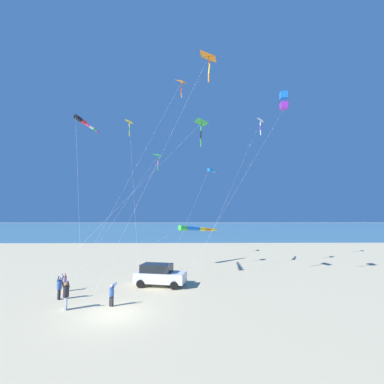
{
  "coord_description": "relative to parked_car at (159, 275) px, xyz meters",
  "views": [
    {
      "loc": [
        -16.7,
        -4.5,
        5.87
      ],
      "look_at": [
        12.26,
        -4.94,
        8.72
      ],
      "focal_mm": 24.48,
      "sensor_mm": 36.0,
      "label": 1
    }
  ],
  "objects": [
    {
      "name": "person_adult_flyer",
      "position": [
        -5.86,
        5.36,
        0.07
      ],
      "size": [
        0.6,
        0.49,
        1.88
      ],
      "color": "silver",
      "rests_on": "ground_plane"
    },
    {
      "name": "kite_delta_orange_high_right",
      "position": [
        11.94,
        -12.66,
        18.45
      ],
      "size": [
        8.27,
        10.44,
        19.92
      ],
      "color": "white",
      "rests_on": "ground_plane"
    },
    {
      "name": "parked_car",
      "position": [
        0.0,
        0.0,
        0.0
      ],
      "size": [
        2.76,
        4.59,
        1.85
      ],
      "color": "silver",
      "rests_on": "ground_plane"
    },
    {
      "name": "kite_windsock_red_high_left",
      "position": [
        -0.05,
        6.9,
        13.49
      ],
      "size": [
        9.33,
        2.97,
        14.76
      ],
      "color": "black",
      "rests_on": "ground_plane"
    },
    {
      "name": "kite_windsock_white_trailing",
      "position": [
        8.12,
        -5.38,
        10.6
      ],
      "size": [
        13.12,
        6.37,
        11.79
      ],
      "color": "blue",
      "rests_on": "ground_plane"
    },
    {
      "name": "kite_delta_striped_overhead",
      "position": [
        4.04,
        -1.75,
        19.7
      ],
      "size": [
        5.43,
        9.88,
        21.13
      ],
      "color": "orange",
      "rests_on": "ground_plane"
    },
    {
      "name": "person_bystander_far",
      "position": [
        -1.59,
        7.42,
        -0.18
      ],
      "size": [
        0.48,
        0.51,
        1.42
      ],
      "color": "gold",
      "rests_on": "ground_plane"
    },
    {
      "name": "kite_delta_checkered_midright",
      "position": [
        1.4,
        -3.77,
        14.18
      ],
      "size": [
        6.92,
        13.42,
        15.45
      ],
      "color": "green",
      "rests_on": "ground_plane"
    },
    {
      "name": "kite_windsock_long_streamer_left",
      "position": [
        10.51,
        -3.21,
        3.52
      ],
      "size": [
        14.67,
        13.83,
        4.98
      ],
      "color": "green",
      "rests_on": "ground_plane"
    },
    {
      "name": "kite_delta_magenta_far_left",
      "position": [
        6.25,
        1.0,
        12.02
      ],
      "size": [
        10.03,
        6.66,
        13.31
      ],
      "color": "green",
      "rests_on": "ground_plane"
    },
    {
      "name": "kite_box_blue_topmost",
      "position": [
        7.55,
        -14.3,
        19.33
      ],
      "size": [
        5.63,
        12.7,
        21.36
      ],
      "color": "blue",
      "rests_on": "ground_plane"
    },
    {
      "name": "person_child_green_jacket",
      "position": [
        -3.7,
        6.82,
        -0.01
      ],
      "size": [
        0.62,
        0.61,
        1.72
      ],
      "color": "#232328",
      "rests_on": "ground_plane"
    },
    {
      "name": "person_child_grey_jacket",
      "position": [
        -5.21,
        2.61,
        -0.11
      ],
      "size": [
        0.46,
        0.53,
        1.55
      ],
      "color": "#232328",
      "rests_on": "ground_plane"
    },
    {
      "name": "ocean_water_strip",
      "position": [
        158.38,
        2.02,
        -0.95
      ],
      "size": [
        240.0,
        600.0,
        0.01
      ],
      "primitive_type": "cube",
      "color": "teal",
      "rests_on": "ground_plane"
    },
    {
      "name": "kite_delta_green_low_center",
      "position": [
        12.73,
        5.86,
        18.44
      ],
      "size": [
        11.07,
        4.33,
        19.79
      ],
      "color": "yellow",
      "rests_on": "ground_plane"
    },
    {
      "name": "ground_plane",
      "position": [
        -6.62,
        2.02,
        -0.95
      ],
      "size": [
        600.0,
        600.0,
        0.0
      ],
      "primitive_type": "plane",
      "color": "#C6B58C"
    },
    {
      "name": "cooler_box",
      "position": [
        2.48,
        -0.67,
        -0.74
      ],
      "size": [
        0.62,
        0.42,
        0.42
      ],
      "color": "white",
      "rests_on": "ground_plane"
    },
    {
      "name": "kite_delta_rainbow_low_near",
      "position": [
        -1.8,
        -4.27,
        18.92
      ],
      "size": [
        3.17,
        9.73,
        20.28
      ],
      "color": "orange",
      "rests_on": "ground_plane"
    }
  ]
}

